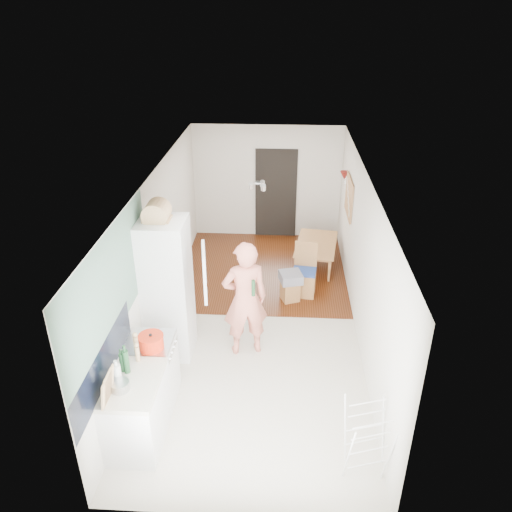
# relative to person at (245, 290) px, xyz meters

# --- Properties ---
(room_shell) EXTENTS (3.20, 7.00, 2.50)m
(room_shell) POSITION_rel_person_xyz_m (0.15, 0.72, 0.17)
(room_shell) COLOR silver
(room_shell) RESTS_ON ground
(floor) EXTENTS (3.20, 7.00, 0.01)m
(floor) POSITION_rel_person_xyz_m (0.15, 0.72, -1.08)
(floor) COLOR #BCB29F
(floor) RESTS_ON ground
(wood_floor_overlay) EXTENTS (3.20, 3.30, 0.01)m
(wood_floor_overlay) POSITION_rel_person_xyz_m (0.15, 2.57, -1.08)
(wood_floor_overlay) COLOR #512511
(wood_floor_overlay) RESTS_ON room_shell
(sage_wall_panel) EXTENTS (0.02, 3.00, 1.30)m
(sage_wall_panel) POSITION_rel_person_xyz_m (-1.44, -1.28, 0.77)
(sage_wall_panel) COLOR slate
(sage_wall_panel) RESTS_ON room_shell
(tile_splashback) EXTENTS (0.02, 1.90, 0.50)m
(tile_splashback) POSITION_rel_person_xyz_m (-1.43, -1.83, 0.07)
(tile_splashback) COLOR black
(tile_splashback) RESTS_ON room_shell
(doorway_recess) EXTENTS (0.90, 0.04, 2.00)m
(doorway_recess) POSITION_rel_person_xyz_m (0.35, 4.20, -0.08)
(doorway_recess) COLOR black
(doorway_recess) RESTS_ON room_shell
(base_cabinet) EXTENTS (0.60, 0.90, 0.86)m
(base_cabinet) POSITION_rel_person_xyz_m (-1.15, -1.83, -0.65)
(base_cabinet) COLOR silver
(base_cabinet) RESTS_ON room_shell
(worktop) EXTENTS (0.62, 0.92, 0.06)m
(worktop) POSITION_rel_person_xyz_m (-1.15, -1.83, -0.19)
(worktop) COLOR beige
(worktop) RESTS_ON room_shell
(range_cooker) EXTENTS (0.60, 0.60, 0.88)m
(range_cooker) POSITION_rel_person_xyz_m (-1.15, -1.08, -0.64)
(range_cooker) COLOR silver
(range_cooker) RESTS_ON room_shell
(cooker_top) EXTENTS (0.60, 0.60, 0.04)m
(cooker_top) POSITION_rel_person_xyz_m (-1.15, -1.08, -0.18)
(cooker_top) COLOR #B5B5B7
(cooker_top) RESTS_ON room_shell
(fridge_housing) EXTENTS (0.66, 0.66, 2.15)m
(fridge_housing) POSITION_rel_person_xyz_m (-1.12, -0.06, -0.01)
(fridge_housing) COLOR silver
(fridge_housing) RESTS_ON room_shell
(fridge_door) EXTENTS (0.14, 0.56, 0.70)m
(fridge_door) POSITION_rel_person_xyz_m (-0.51, -0.36, 0.47)
(fridge_door) COLOR silver
(fridge_door) RESTS_ON room_shell
(fridge_interior) EXTENTS (0.02, 0.52, 0.66)m
(fridge_interior) POSITION_rel_person_xyz_m (-0.81, -0.06, 0.47)
(fridge_interior) COLOR white
(fridge_interior) RESTS_ON room_shell
(pinboard) EXTENTS (0.03, 0.90, 0.70)m
(pinboard) POSITION_rel_person_xyz_m (1.73, 2.62, 0.47)
(pinboard) COLOR #B07F54
(pinboard) RESTS_ON room_shell
(pinboard_frame) EXTENTS (0.00, 0.94, 0.74)m
(pinboard_frame) POSITION_rel_person_xyz_m (1.72, 2.62, 0.47)
(pinboard_frame) COLOR #B07241
(pinboard_frame) RESTS_ON room_shell
(wall_sconce) EXTENTS (0.18, 0.18, 0.16)m
(wall_sconce) POSITION_rel_person_xyz_m (1.69, 3.27, 0.67)
(wall_sconce) COLOR maroon
(wall_sconce) RESTS_ON room_shell
(person) EXTENTS (0.90, 0.71, 2.16)m
(person) POSITION_rel_person_xyz_m (0.00, 0.00, 0.00)
(person) COLOR #DA7964
(person) RESTS_ON floor
(dining_table) EXTENTS (0.81, 1.25, 0.41)m
(dining_table) POSITION_rel_person_xyz_m (1.22, 2.82, -0.88)
(dining_table) COLOR #B07241
(dining_table) RESTS_ON floor
(dining_chair) EXTENTS (0.45, 0.45, 0.96)m
(dining_chair) POSITION_rel_person_xyz_m (0.93, 1.70, -0.60)
(dining_chair) COLOR #B07241
(dining_chair) RESTS_ON floor
(stool) EXTENTS (0.37, 0.37, 0.38)m
(stool) POSITION_rel_person_xyz_m (0.68, 1.47, -0.89)
(stool) COLOR #B07241
(stool) RESTS_ON floor
(grey_drape) EXTENTS (0.45, 0.45, 0.17)m
(grey_drape) POSITION_rel_person_xyz_m (0.68, 1.49, -0.62)
(grey_drape) COLOR slate
(grey_drape) RESTS_ON stool
(drying_rack) EXTENTS (0.55, 0.52, 0.88)m
(drying_rack) POSITION_rel_person_xyz_m (1.51, -2.10, -0.64)
(drying_rack) COLOR silver
(drying_rack) RESTS_ON floor
(bread_bin) EXTENTS (0.41, 0.39, 0.19)m
(bread_bin) POSITION_rel_person_xyz_m (-1.17, -0.02, 1.16)
(bread_bin) COLOR #DCB181
(bread_bin) RESTS_ON fridge_housing
(red_casserole) EXTENTS (0.38, 0.38, 0.19)m
(red_casserole) POSITION_rel_person_xyz_m (-1.07, -1.20, -0.07)
(red_casserole) COLOR red
(red_casserole) RESTS_ON cooker_top
(steel_pan) EXTENTS (0.25, 0.25, 0.11)m
(steel_pan) POSITION_rel_person_xyz_m (-1.24, -1.96, -0.11)
(steel_pan) COLOR #B5B5B7
(steel_pan) RESTS_ON worktop
(held_bottle) EXTENTS (0.05, 0.05, 0.25)m
(held_bottle) POSITION_rel_person_xyz_m (0.13, -0.19, 0.14)
(held_bottle) COLOR #1B4322
(held_bottle) RESTS_ON person
(bottle_a) EXTENTS (0.09, 0.09, 0.31)m
(bottle_a) POSITION_rel_person_xyz_m (-1.25, -1.67, -0.01)
(bottle_a) COLOR #1B4322
(bottle_a) RESTS_ON worktop
(bottle_b) EXTENTS (0.06, 0.06, 0.25)m
(bottle_b) POSITION_rel_person_xyz_m (-1.30, -1.65, -0.04)
(bottle_b) COLOR #1B4322
(bottle_b) RESTS_ON worktop
(bottle_c) EXTENTS (0.12, 0.12, 0.24)m
(bottle_c) POSITION_rel_person_xyz_m (-1.30, -1.84, -0.04)
(bottle_c) COLOR silver
(bottle_c) RESTS_ON worktop
(pepper_mill_front) EXTENTS (0.07, 0.07, 0.20)m
(pepper_mill_front) POSITION_rel_person_xyz_m (-1.18, -1.46, -0.06)
(pepper_mill_front) COLOR #DCB181
(pepper_mill_front) RESTS_ON worktop
(pepper_mill_back) EXTENTS (0.06, 0.06, 0.22)m
(pepper_mill_back) POSITION_rel_person_xyz_m (-1.24, -1.30, -0.05)
(pepper_mill_back) COLOR #DCB181
(pepper_mill_back) RESTS_ON worktop
(chopping_boards) EXTENTS (0.08, 0.27, 0.37)m
(chopping_boards) POSITION_rel_person_xyz_m (-1.30, -2.14, 0.02)
(chopping_boards) COLOR #DCB181
(chopping_boards) RESTS_ON worktop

